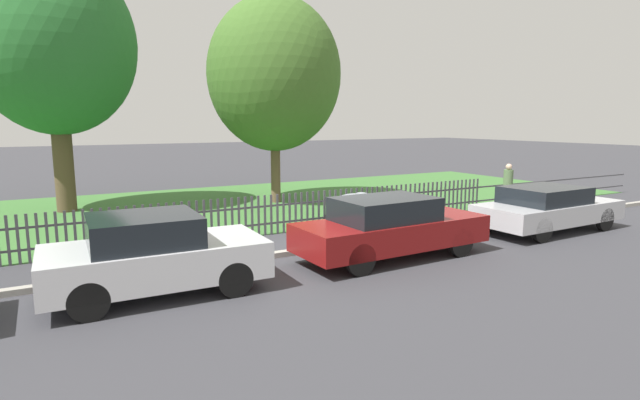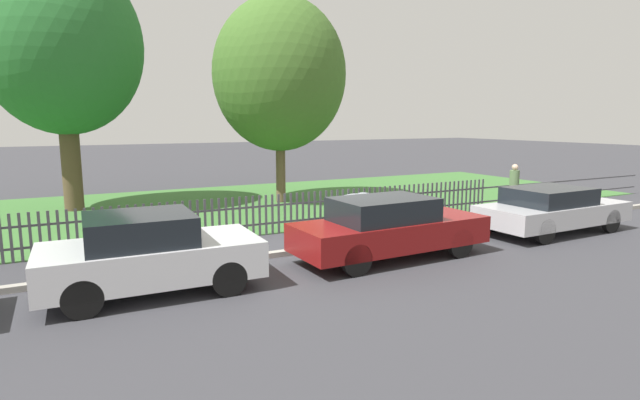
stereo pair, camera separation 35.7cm
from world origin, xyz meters
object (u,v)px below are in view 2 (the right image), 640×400
Objects in this scene: tree_nearest_kerb at (62,46)px; tree_behind_motorcycle at (279,74)px; covered_motorcycle at (355,208)px; pedestrian_near_fence at (514,184)px; parked_car_black_saloon at (149,253)px; parked_car_red_compact at (552,209)px; parked_car_navy_estate at (389,227)px.

tree_nearest_kerb reaches higher than tree_behind_motorcycle.
tree_behind_motorcycle is (0.13, 5.57, 4.08)m from covered_motorcycle.
pedestrian_near_fence is (6.42, -5.33, -3.84)m from tree_behind_motorcycle.
tree_nearest_kerb is 15.85m from pedestrian_near_fence.
covered_motorcycle is at bearing -46.40° from tree_nearest_kerb.
parked_car_black_saloon reaches higher than parked_car_red_compact.
parked_car_black_saloon is 12.82m from pedestrian_near_fence.
tree_nearest_kerb is at bearing 128.52° from covered_motorcycle.
covered_motorcycle is (0.85, 2.84, -0.06)m from parked_car_navy_estate.
tree_nearest_kerb is at bearing 119.22° from parked_car_navy_estate.
parked_car_red_compact is at bearing -35.51° from covered_motorcycle.
parked_car_navy_estate is 12.69m from tree_nearest_kerb.
tree_behind_motorcycle is 4.74× the size of pedestrian_near_fence.
tree_behind_motorcycle is at bearing 81.60° from parked_car_navy_estate.
parked_car_navy_estate reaches higher than parked_car_red_compact.
parked_car_black_saloon is at bearing -126.32° from tree_behind_motorcycle.
tree_nearest_kerb is at bearing -84.59° from pedestrian_near_fence.
parked_car_black_saloon is 0.85× the size of parked_car_red_compact.
tree_nearest_kerb is (-6.90, 7.24, 4.84)m from covered_motorcycle.
tree_behind_motorcycle reaches higher than parked_car_navy_estate.
covered_motorcycle is at bearing 71.57° from parked_car_navy_estate.
parked_car_black_saloon is at bearing -43.92° from pedestrian_near_fence.
parked_car_red_compact is 2.32× the size of covered_motorcycle.
tree_nearest_kerb reaches higher than covered_motorcycle.
covered_motorcycle is 11.11m from tree_nearest_kerb.
tree_behind_motorcycle reaches higher than parked_car_black_saloon.
parked_car_navy_estate is (5.08, -0.15, -0.01)m from parked_car_black_saloon.
tree_behind_motorcycle reaches higher than pedestrian_near_fence.
parked_car_navy_estate is at bearing -34.54° from pedestrian_near_fence.
parked_car_navy_estate is at bearing -111.77° from covered_motorcycle.
parked_car_red_compact is 5.40m from covered_motorcycle.
parked_car_navy_estate is 2.85× the size of pedestrian_near_fence.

